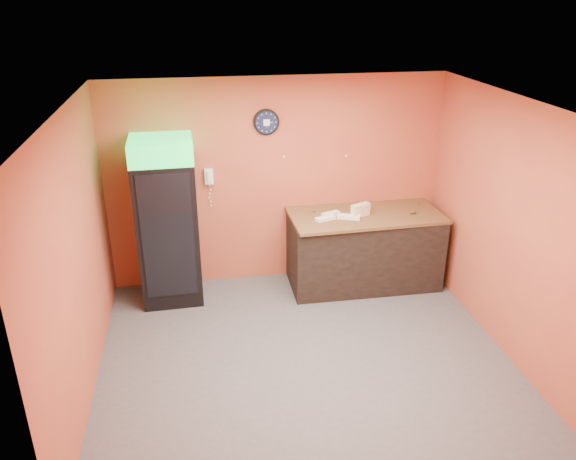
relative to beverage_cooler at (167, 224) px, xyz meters
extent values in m
plane|color=#47474C|center=(1.46, -1.60, -1.05)|extent=(4.50, 4.50, 0.00)
cube|color=#B75B33|center=(1.46, 0.40, 0.35)|extent=(4.50, 0.02, 2.80)
cube|color=#B75B33|center=(-0.79, -1.60, 0.35)|extent=(0.02, 4.00, 2.80)
cube|color=#B75B33|center=(3.71, -1.60, 0.35)|extent=(0.02, 4.00, 2.80)
cube|color=white|center=(1.46, -1.60, 1.75)|extent=(4.50, 4.00, 0.02)
cube|color=black|center=(0.00, 0.05, -0.11)|extent=(0.77, 0.77, 1.88)
cube|color=#18CF42|center=(0.00, 0.05, 0.97)|extent=(0.77, 0.77, 0.27)
cube|color=black|center=(-0.01, -0.33, -0.03)|extent=(0.62, 0.04, 1.61)
cube|color=black|center=(2.59, -0.05, -0.55)|extent=(2.00, 0.90, 1.00)
cylinder|color=black|center=(1.33, 0.37, 1.17)|extent=(0.33, 0.05, 0.33)
cylinder|color=#0F1433|center=(1.33, 0.35, 1.17)|extent=(0.29, 0.01, 0.29)
cube|color=white|center=(1.33, 0.34, 1.17)|extent=(0.08, 0.00, 0.08)
cube|color=white|center=(0.56, 0.35, 0.49)|extent=(0.11, 0.06, 0.20)
cube|color=white|center=(0.56, 0.30, 0.49)|extent=(0.05, 0.04, 0.17)
cube|color=brown|center=(2.59, -0.05, -0.03)|extent=(2.05, 1.03, 0.04)
cube|color=beige|center=(2.49, -0.11, 0.02)|extent=(0.28, 0.19, 0.06)
cube|color=beige|center=(2.49, -0.11, 0.07)|extent=(0.28, 0.19, 0.06)
cube|color=beige|center=(2.49, -0.11, 0.13)|extent=(0.28, 0.19, 0.06)
cube|color=white|center=(2.01, -0.16, 0.01)|extent=(0.28, 0.18, 0.04)
cube|color=white|center=(2.32, -0.17, 0.01)|extent=(0.32, 0.22, 0.04)
cube|color=white|center=(2.12, -0.02, 0.01)|extent=(0.27, 0.19, 0.04)
cylinder|color=silver|center=(2.54, 0.04, 0.02)|extent=(0.06, 0.06, 0.06)
camera|label=1|loc=(0.40, -6.69, 2.77)|focal=35.00mm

